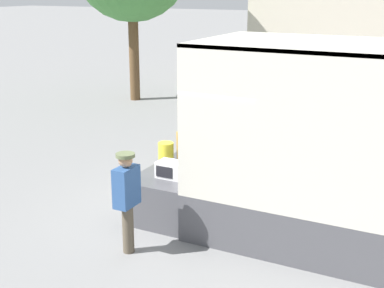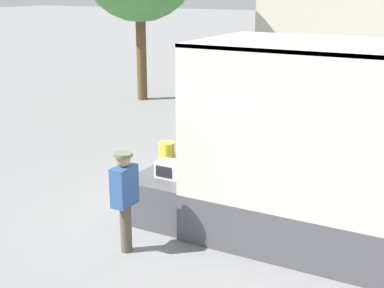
{
  "view_description": "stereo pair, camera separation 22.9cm",
  "coord_description": "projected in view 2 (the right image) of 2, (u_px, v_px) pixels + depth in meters",
  "views": [
    {
      "loc": [
        3.86,
        -8.23,
        4.04
      ],
      "look_at": [
        -0.28,
        -0.2,
        1.36
      ],
      "focal_mm": 50.0,
      "sensor_mm": 36.0,
      "label": 1
    },
    {
      "loc": [
        4.07,
        -8.12,
        4.04
      ],
      "look_at": [
        -0.28,
        -0.2,
        1.36
      ],
      "focal_mm": 50.0,
      "sensor_mm": 36.0,
      "label": 2
    }
  ],
  "objects": [
    {
      "name": "portable_generator",
      "position": [
        200.0,
        149.0,
        10.27
      ],
      "size": [
        0.69,
        0.47,
        0.57
      ],
      "color": "black",
      "rests_on": "tailgate_deck"
    },
    {
      "name": "worker_person",
      "position": [
        125.0,
        192.0,
        8.19
      ],
      "size": [
        0.29,
        0.44,
        1.63
      ],
      "color": "brown",
      "rests_on": "ground"
    },
    {
      "name": "microwave",
      "position": [
        171.0,
        169.0,
        9.36
      ],
      "size": [
        0.5,
        0.36,
        0.29
      ],
      "color": "white",
      "rests_on": "tailgate_deck"
    },
    {
      "name": "tailgate_deck",
      "position": [
        183.0,
        188.0,
        10.0
      ],
      "size": [
        1.15,
        2.33,
        0.81
      ],
      "primitive_type": "cube",
      "color": "#4C4C51",
      "rests_on": "ground"
    },
    {
      "name": "orange_bucket",
      "position": [
        167.0,
        153.0,
        10.06
      ],
      "size": [
        0.29,
        0.29,
        0.41
      ],
      "color": "yellow",
      "rests_on": "tailgate_deck"
    },
    {
      "name": "ground_plane",
      "position": [
        210.0,
        214.0,
        9.85
      ],
      "size": [
        160.0,
        160.0,
        0.0
      ],
      "primitive_type": "plane",
      "color": "gray"
    }
  ]
}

